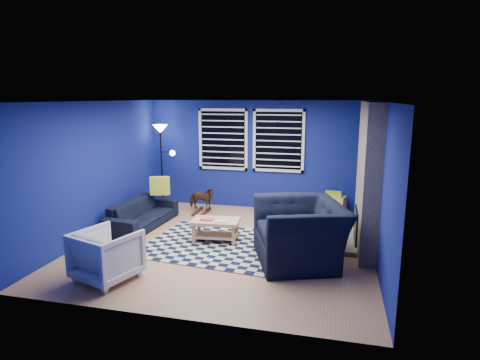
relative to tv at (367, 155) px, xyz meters
The scene contains 18 objects.
floor 3.46m from the tv, 140.73° to the right, with size 5.00×5.00×0.00m, color tan.
ceiling 3.35m from the tv, 140.73° to the right, with size 5.00×5.00×0.00m, color white.
wall_back 2.50m from the tv, 168.45° to the left, with size 5.00×5.00×0.00m, color navy.
wall_left 5.34m from the tv, 157.98° to the right, with size 5.00×5.00×0.00m, color navy.
wall_right 2.01m from the tv, 88.45° to the right, with size 5.00×5.00×0.00m, color navy.
fireplace 1.52m from the tv, 93.32° to the right, with size 0.65×2.00×2.50m.
window_left 3.24m from the tv, behind, with size 1.17×0.06×1.42m.
window_right 1.96m from the tv, 166.32° to the left, with size 1.17×0.06×1.42m.
tv is the anchor object (origin of this frame).
rug 3.58m from the tv, 140.76° to the right, with size 2.50×2.00×0.02m, color black.
sofa 4.73m from the tv, 161.88° to the right, with size 0.72×1.84×0.54m, color black.
armchair_big 2.84m from the tv, 114.68° to the right, with size 1.28×1.47×0.95m, color black.
armchair_bent 5.38m from the tv, 134.95° to the right, with size 0.79×0.81×0.74m, color gray.
rocking_horse 3.68m from the tv, behind, with size 0.62×0.28×0.52m, color #422515.
coffee_table 3.47m from the tv, 144.57° to the right, with size 0.89×0.56×0.43m.
cabinet 1.35m from the tv, 158.55° to the left, with size 0.60×0.47×0.53m.
floor_lamp 4.58m from the tv, behind, with size 0.53×0.33×1.94m.
throw_pillow 4.35m from the tv, 168.26° to the right, with size 0.41×0.12×0.39m, color gold.
Camera 1 is at (1.81, -6.52, 2.58)m, focal length 30.00 mm.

